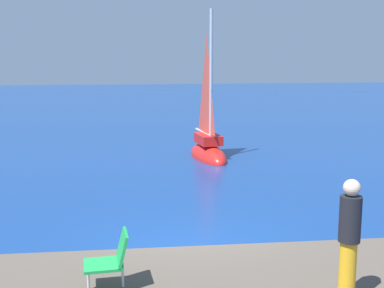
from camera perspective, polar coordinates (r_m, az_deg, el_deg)
ground_plane at (r=10.48m, az=-0.54°, el=-12.72°), size 160.00×160.00×0.00m
sailboat_near at (r=20.54m, az=1.88°, el=-0.61°), size 1.47×3.63×6.64m
person_standing at (r=6.73m, az=17.77°, el=-10.19°), size 0.28×0.28×1.62m
beach_chair at (r=6.97m, az=-9.30°, el=-12.88°), size 0.61×0.50×0.80m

